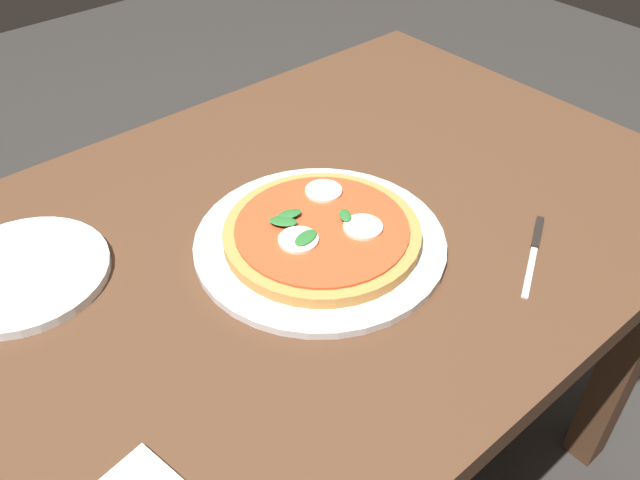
# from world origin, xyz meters

# --- Properties ---
(dining_table) EXTENTS (1.28, 0.85, 0.76)m
(dining_table) POSITION_xyz_m (0.00, 0.00, 0.65)
(dining_table) COLOR #4C301E
(dining_table) RESTS_ON ground_plane
(serving_tray) EXTENTS (0.37, 0.37, 0.01)m
(serving_tray) POSITION_xyz_m (0.01, 0.05, 0.77)
(serving_tray) COLOR silver
(serving_tray) RESTS_ON dining_table
(pizza) EXTENTS (0.29, 0.29, 0.03)m
(pizza) POSITION_xyz_m (0.01, 0.05, 0.79)
(pizza) COLOR #C6843F
(pizza) RESTS_ON serving_tray
(plate_white) EXTENTS (0.24, 0.24, 0.01)m
(plate_white) POSITION_xyz_m (0.37, -0.17, 0.77)
(plate_white) COLOR white
(plate_white) RESTS_ON dining_table
(knife) EXTENTS (0.17, 0.10, 0.01)m
(knife) POSITION_xyz_m (-0.23, 0.26, 0.77)
(knife) COLOR black
(knife) RESTS_ON dining_table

